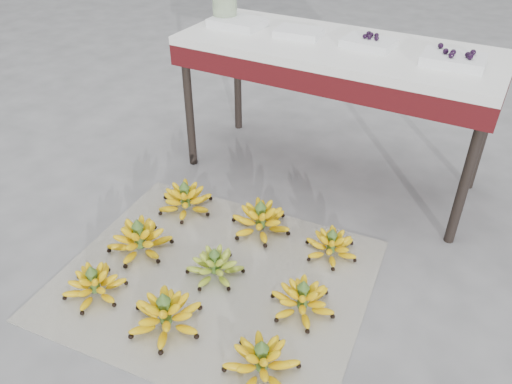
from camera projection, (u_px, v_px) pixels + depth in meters
The scene contains 17 objects.
ground at pixel (237, 278), 2.11m from camera, with size 60.00×60.00×0.00m, color slate.
newspaper_mat at pixel (215, 278), 2.10m from camera, with size 1.25×1.05×0.01m, color white.
bunch_front_left at pixel (94, 284), 2.00m from camera, with size 0.32×0.32×0.15m.
bunch_front_center at pixel (165, 315), 1.86m from camera, with size 0.31×0.31×0.17m.
bunch_front_right at pixel (262, 361), 1.70m from camera, with size 0.27×0.27×0.16m.
bunch_mid_left at pixel (140, 239), 2.22m from camera, with size 0.36×0.36×0.17m.
bunch_mid_center at pixel (215, 266), 2.09m from camera, with size 0.30×0.30×0.15m.
bunch_mid_right at pixel (302, 300), 1.93m from camera, with size 0.33×0.33×0.16m.
bunch_back_left at pixel (185, 200), 2.47m from camera, with size 0.34×0.34×0.17m.
bunch_back_center at pixel (261, 220), 2.33m from camera, with size 0.32×0.32×0.17m.
bunch_back_right at pixel (331, 245), 2.20m from camera, with size 0.30×0.30×0.14m.
vendor_table at pixel (337, 61), 2.41m from camera, with size 1.53×0.61×0.74m.
tray_far_left at pixel (237, 23), 2.56m from camera, with size 0.27×0.20×0.04m.
tray_left at pixel (299, 33), 2.44m from camera, with size 0.24×0.18×0.04m.
tray_right at pixel (369, 43), 2.31m from camera, with size 0.24×0.18×0.06m.
tray_far_right at pixel (454, 59), 2.12m from camera, with size 0.27×0.20×0.07m.
glass_jar at pixel (225, 8), 2.58m from camera, with size 0.13×0.13×0.16m, color #D0ECBC.
Camera 1 is at (0.81, -1.30, 1.50)m, focal length 35.00 mm.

